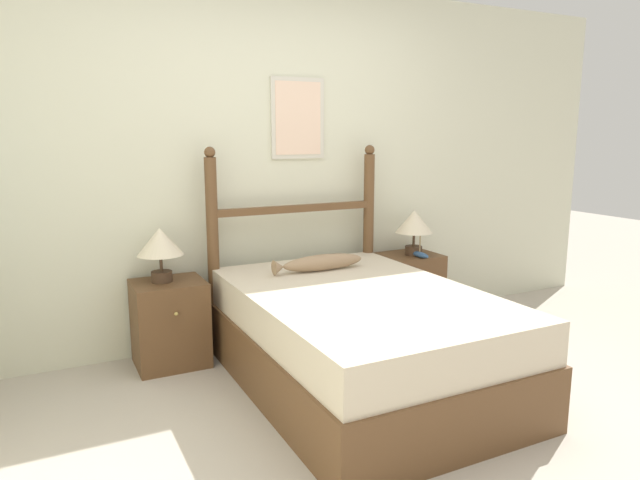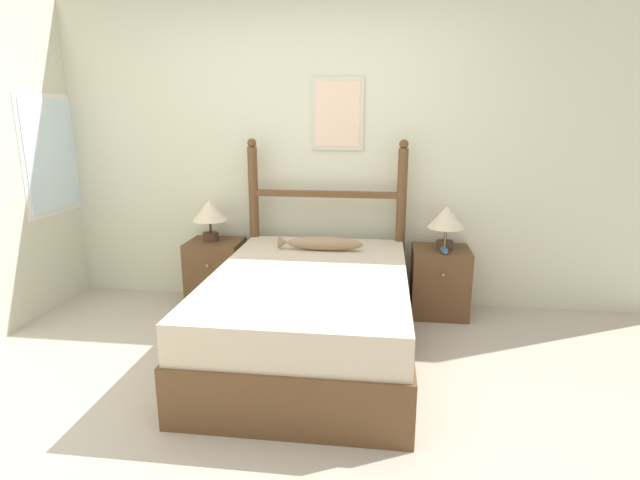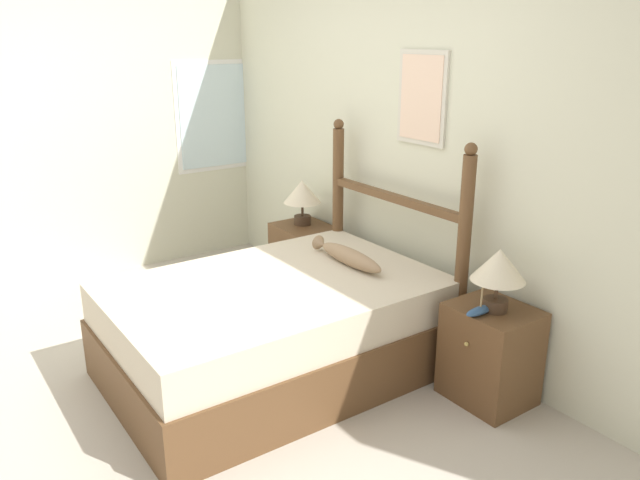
# 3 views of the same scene
# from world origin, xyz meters

# --- Properties ---
(ground_plane) EXTENTS (16.00, 16.00, 0.00)m
(ground_plane) POSITION_xyz_m (0.00, 0.00, 0.00)
(ground_plane) COLOR #B7AD9E
(wall_back) EXTENTS (6.40, 0.08, 2.55)m
(wall_back) POSITION_xyz_m (0.00, 1.73, 1.28)
(wall_back) COLOR beige
(wall_back) RESTS_ON ground_plane
(bed) EXTENTS (1.31, 1.93, 0.59)m
(bed) POSITION_xyz_m (0.19, 0.64, 0.29)
(bed) COLOR brown
(bed) RESTS_ON ground_plane
(headboard) EXTENTS (1.31, 0.08, 1.42)m
(headboard) POSITION_xyz_m (0.19, 1.56, 0.75)
(headboard) COLOR brown
(headboard) RESTS_ON ground_plane
(nightstand_left) EXTENTS (0.45, 0.41, 0.56)m
(nightstand_left) POSITION_xyz_m (-0.76, 1.48, 0.28)
(nightstand_left) COLOR brown
(nightstand_left) RESTS_ON ground_plane
(nightstand_right) EXTENTS (0.45, 0.41, 0.56)m
(nightstand_right) POSITION_xyz_m (1.13, 1.48, 0.28)
(nightstand_right) COLOR brown
(nightstand_right) RESTS_ON ground_plane
(table_lamp_left) EXTENTS (0.29, 0.29, 0.35)m
(table_lamp_left) POSITION_xyz_m (-0.79, 1.49, 0.81)
(table_lamp_left) COLOR #422D1E
(table_lamp_left) RESTS_ON nightstand_left
(table_lamp_right) EXTENTS (0.29, 0.29, 0.35)m
(table_lamp_right) POSITION_xyz_m (1.15, 1.45, 0.81)
(table_lamp_right) COLOR #422D1E
(table_lamp_right) RESTS_ON nightstand_right
(model_boat) EXTENTS (0.06, 0.21, 0.20)m
(model_boat) POSITION_xyz_m (1.14, 1.35, 0.59)
(model_boat) COLOR #335684
(model_boat) RESTS_ON nightstand_right
(fish_pillow) EXTENTS (0.65, 0.11, 0.11)m
(fish_pillow) POSITION_xyz_m (0.19, 1.18, 0.65)
(fish_pillow) COLOR #997A5B
(fish_pillow) RESTS_ON bed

